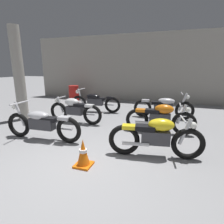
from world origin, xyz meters
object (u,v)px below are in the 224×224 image
motorcycle_right_row_1 (160,118)px  oil_drum (74,93)px  motorcycle_left_row_1 (75,110)px  motorcycle_left_row_0 (42,123)px  motorcycle_left_row_2 (95,101)px  traffic_cone (83,153)px  motorcycle_right_row_2 (164,106)px  motorcycle_right_row_0 (156,136)px  support_pillar (19,75)px

motorcycle_right_row_1 → oil_drum: (-5.09, 3.92, -0.03)m
motorcycle_left_row_1 → oil_drum: motorcycle_left_row_1 is taller
motorcycle_left_row_0 → motorcycle_right_row_1: bearing=27.5°
motorcycle_left_row_2 → traffic_cone: bearing=-69.0°
motorcycle_right_row_1 → traffic_cone: (-1.24, -2.31, -0.20)m
motorcycle_left_row_0 → motorcycle_right_row_1: 3.22m
motorcycle_left_row_2 → traffic_cone: size_ratio=4.02×
motorcycle_right_row_1 → motorcycle_left_row_2: bearing=147.9°
motorcycle_left_row_2 → motorcycle_right_row_1: size_ratio=1.10×
motorcycle_right_row_2 → motorcycle_left_row_1: bearing=-151.1°
oil_drum → traffic_cone: (3.85, -6.23, -0.17)m
motorcycle_left_row_0 → motorcycle_right_row_1: size_ratio=1.10×
motorcycle_right_row_2 → motorcycle_right_row_0: bearing=-89.6°
motorcycle_left_row_2 → motorcycle_left_row_1: bearing=-90.4°
motorcycle_left_row_1 → motorcycle_right_row_0: (2.84, -1.60, 0.00)m
motorcycle_left_row_0 → motorcycle_left_row_1: bearing=88.7°
support_pillar → motorcycle_right_row_1: bearing=1.4°
motorcycle_left_row_0 → motorcycle_right_row_2: size_ratio=1.00×
motorcycle_right_row_0 → motorcycle_right_row_1: bearing=90.8°
support_pillar → motorcycle_right_row_0: support_pillar is taller
motorcycle_left_row_1 → traffic_cone: (1.58, -2.41, -0.20)m
support_pillar → motorcycle_left_row_2: 2.98m
motorcycle_left_row_1 → motorcycle_right_row_0: 3.26m
motorcycle_left_row_2 → oil_drum: size_ratio=2.56×
motorcycle_right_row_2 → oil_drum: (-5.09, 2.27, -0.03)m
motorcycle_left_row_1 → motorcycle_right_row_2: 3.22m
motorcycle_left_row_0 → traffic_cone: size_ratio=4.02×
support_pillar → motorcycle_right_row_0: (4.84, -1.39, -1.14)m
motorcycle_left_row_1 → oil_drum: bearing=120.7°
motorcycle_left_row_1 → motorcycle_right_row_1: (2.82, -0.10, 0.00)m
oil_drum → motorcycle_left_row_1: bearing=-59.3°
motorcycle_left_row_1 → motorcycle_right_row_2: size_ratio=0.91×
motorcycle_right_row_1 → oil_drum: bearing=142.4°
motorcycle_left_row_2 → oil_drum: (-2.28, 2.16, -0.03)m
motorcycle_left_row_0 → motorcycle_left_row_2: bearing=89.1°
motorcycle_left_row_0 → motorcycle_left_row_2: (0.05, 3.25, 0.00)m
support_pillar → traffic_cone: size_ratio=5.93×
traffic_cone → motorcycle_right_row_2: bearing=72.6°
oil_drum → support_pillar: bearing=-86.2°
motorcycle_right_row_2 → motorcycle_right_row_1: bearing=-90.0°
motorcycle_left_row_0 → motorcycle_left_row_1: motorcycle_left_row_0 is taller
motorcycle_left_row_2 → motorcycle_right_row_0: size_ratio=1.11×
support_pillar → motorcycle_right_row_1: support_pillar is taller
support_pillar → motorcycle_left_row_0: size_ratio=1.47×
support_pillar → motorcycle_right_row_2: (4.82, 1.76, -1.15)m
motorcycle_right_row_0 → motorcycle_right_row_1: same height
motorcycle_right_row_0 → motorcycle_right_row_2: size_ratio=0.90×
motorcycle_left_row_2 → oil_drum: motorcycle_left_row_2 is taller
oil_drum → motorcycle_left_row_2: bearing=-43.4°
support_pillar → motorcycle_right_row_2: bearing=20.1°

